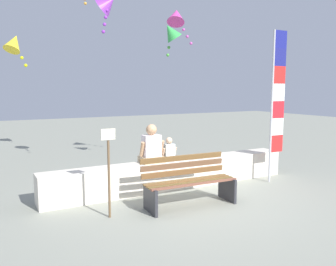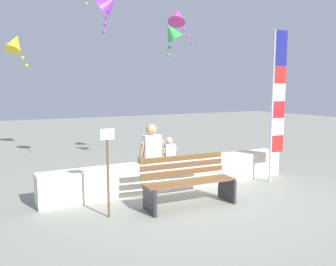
# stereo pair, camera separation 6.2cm
# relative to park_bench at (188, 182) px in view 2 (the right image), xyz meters

# --- Properties ---
(ground_plane) EXTENTS (40.00, 40.00, 0.00)m
(ground_plane) POSITION_rel_park_bench_xyz_m (0.34, 0.18, -0.42)
(ground_plane) COLOR gray
(seawall_ledge) EXTENTS (5.62, 0.52, 0.59)m
(seawall_ledge) POSITION_rel_park_bench_xyz_m (0.34, 1.12, -0.13)
(seawall_ledge) COLOR beige
(seawall_ledge) RESTS_ON ground
(park_bench) EXTENTS (1.73, 0.69, 0.88)m
(park_bench) POSITION_rel_park_bench_xyz_m (0.00, 0.00, 0.00)
(park_bench) COLOR brown
(park_bench) RESTS_ON ground
(person_adult) EXTENTS (0.52, 0.38, 0.80)m
(person_adult) POSITION_rel_park_bench_xyz_m (-0.18, 1.17, 0.48)
(person_adult) COLOR tan
(person_adult) RESTS_ON seawall_ledge
(person_child) EXTENTS (0.33, 0.24, 0.50)m
(person_child) POSITION_rel_park_bench_xyz_m (0.24, 1.17, 0.36)
(person_child) COLOR navy
(person_child) RESTS_ON seawall_ledge
(flag_banner) EXTENTS (0.40, 0.05, 3.38)m
(flag_banner) POSITION_rel_park_bench_xyz_m (2.58, 0.46, 1.48)
(flag_banner) COLOR #B7B7BC
(flag_banner) RESTS_ON ground
(kite_yellow) EXTENTS (0.66, 0.66, 0.85)m
(kite_yellow) POSITION_rel_park_bench_xyz_m (-2.44, 4.01, 2.77)
(kite_yellow) COLOR yellow
(kite_green) EXTENTS (0.63, 0.59, 0.85)m
(kite_green) POSITION_rel_park_bench_xyz_m (1.06, 2.58, 3.09)
(kite_green) COLOR green
(kite_magenta) EXTENTS (0.74, 0.76, 1.05)m
(kite_magenta) POSITION_rel_park_bench_xyz_m (1.50, 3.06, 3.60)
(kite_magenta) COLOR #DB3D9E
(kite_purple) EXTENTS (0.75, 0.73, 1.06)m
(kite_purple) POSITION_rel_park_bench_xyz_m (-0.42, 3.01, 3.70)
(kite_purple) COLOR purple
(sign_post) EXTENTS (0.24, 0.04, 1.47)m
(sign_post) POSITION_rel_park_bench_xyz_m (-1.47, 0.09, 0.44)
(sign_post) COLOR brown
(sign_post) RESTS_ON ground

